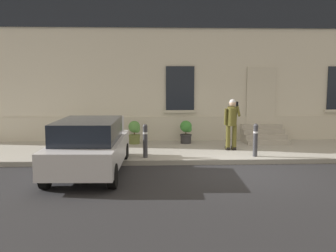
# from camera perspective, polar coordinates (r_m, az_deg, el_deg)

# --- Properties ---
(ground_plane) EXTENTS (80.00, 80.00, 0.00)m
(ground_plane) POSITION_cam_1_polar(r_m,az_deg,el_deg) (11.00, 10.83, -6.68)
(ground_plane) COLOR #232326
(sidewalk) EXTENTS (24.00, 3.60, 0.15)m
(sidewalk) POSITION_cam_1_polar(r_m,az_deg,el_deg) (13.66, 8.11, -3.59)
(sidewalk) COLOR #99968E
(sidewalk) RESTS_ON ground
(curb_edge) EXTENTS (24.00, 0.12, 0.15)m
(curb_edge) POSITION_cam_1_polar(r_m,az_deg,el_deg) (11.87, 9.78, -5.26)
(curb_edge) COLOR gray
(curb_edge) RESTS_ON ground
(building_facade) EXTENTS (24.00, 1.52, 7.50)m
(building_facade) POSITION_cam_1_polar(r_m,az_deg,el_deg) (15.91, 6.67, 11.16)
(building_facade) COLOR beige
(building_facade) RESTS_ON ground
(entrance_stoop) EXTENTS (1.60, 1.28, 0.64)m
(entrance_stoop) POSITION_cam_1_polar(r_m,az_deg,el_deg) (15.30, 13.94, -1.37)
(entrance_stoop) COLOR #9E998E
(entrance_stoop) RESTS_ON sidewalk
(hatchback_car_silver) EXTENTS (1.91, 4.12, 1.50)m
(hatchback_car_silver) POSITION_cam_1_polar(r_m,az_deg,el_deg) (10.62, -11.55, -2.85)
(hatchback_car_silver) COLOR #B7B7BF
(hatchback_car_silver) RESTS_ON ground
(bollard_near_person) EXTENTS (0.15, 0.15, 1.04)m
(bollard_near_person) POSITION_cam_1_polar(r_m,az_deg,el_deg) (12.33, 12.84, -1.86)
(bollard_near_person) COLOR #333338
(bollard_near_person) RESTS_ON sidewalk
(bollard_far_left) EXTENTS (0.15, 0.15, 1.04)m
(bollard_far_left) POSITION_cam_1_polar(r_m,az_deg,el_deg) (11.88, -3.39, -2.02)
(bollard_far_left) COLOR #333338
(bollard_far_left) RESTS_ON sidewalk
(person_on_phone) EXTENTS (0.51, 0.49, 1.75)m
(person_on_phone) POSITION_cam_1_polar(r_m,az_deg,el_deg) (13.19, 9.42, 0.72)
(person_on_phone) COLOR #514C1E
(person_on_phone) RESTS_ON sidewalk
(planter_terracotta) EXTENTS (0.44, 0.44, 0.86)m
(planter_terracotta) POSITION_cam_1_polar(r_m,az_deg,el_deg) (14.55, -12.63, -0.91)
(planter_terracotta) COLOR #B25B38
(planter_terracotta) RESTS_ON sidewalk
(planter_olive) EXTENTS (0.44, 0.44, 0.86)m
(planter_olive) POSITION_cam_1_polar(r_m,az_deg,el_deg) (14.41, -4.98, -0.84)
(planter_olive) COLOR #606B38
(planter_olive) RESTS_ON sidewalk
(planter_charcoal) EXTENTS (0.44, 0.44, 0.86)m
(planter_charcoal) POSITION_cam_1_polar(r_m,az_deg,el_deg) (14.48, 2.70, -0.79)
(planter_charcoal) COLOR #2D2D30
(planter_charcoal) RESTS_ON sidewalk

